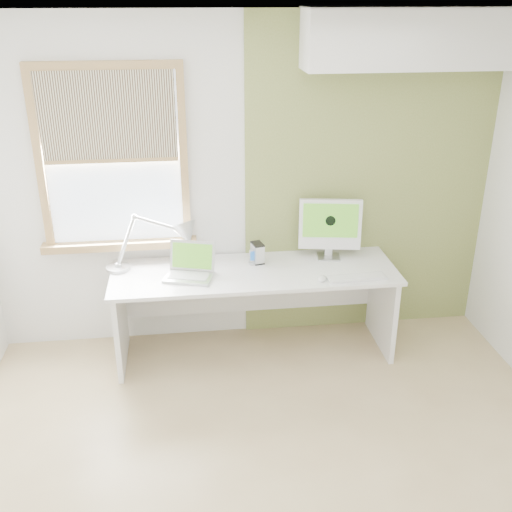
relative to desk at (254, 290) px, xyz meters
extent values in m
cube|color=tan|center=(-0.03, -1.44, -0.54)|extent=(4.00, 3.50, 0.02)
cube|color=white|center=(-0.03, -1.44, 2.08)|extent=(4.00, 3.50, 0.02)
cube|color=white|center=(-0.03, 0.32, 0.77)|extent=(4.00, 0.02, 2.60)
cube|color=olive|center=(0.97, 0.30, 0.77)|extent=(2.00, 0.02, 2.60)
cube|color=white|center=(1.17, 0.13, 1.87)|extent=(1.60, 0.40, 0.42)
cube|color=olive|center=(-1.56, 0.28, 1.02)|extent=(0.06, 0.06, 1.42)
cube|color=olive|center=(-0.50, 0.28, 1.02)|extent=(0.06, 0.06, 1.42)
cube|color=olive|center=(-1.03, 0.28, 1.70)|extent=(1.00, 0.06, 0.06)
cube|color=olive|center=(-1.03, 0.26, 0.34)|extent=(1.20, 0.14, 0.06)
cube|color=#D1E2F9|center=(-1.03, 0.30, 1.02)|extent=(1.00, 0.01, 1.30)
cube|color=beige|center=(-1.03, 0.25, 1.34)|extent=(0.98, 0.02, 0.65)
cube|color=olive|center=(-1.03, 0.25, 1.02)|extent=(0.98, 0.03, 0.03)
cube|color=white|center=(0.00, -0.06, 0.18)|extent=(2.20, 0.70, 0.03)
cube|color=white|center=(-1.05, -0.06, -0.18)|extent=(0.04, 0.64, 0.70)
cube|color=white|center=(1.05, -0.06, -0.18)|extent=(0.04, 0.64, 0.70)
cube|color=white|center=(0.00, 0.26, -0.08)|extent=(2.08, 0.02, 0.48)
cylinder|color=#B8BABD|center=(-1.05, 0.09, 0.21)|extent=(0.21, 0.21, 0.03)
sphere|color=#B8BABD|center=(-1.05, 0.09, 0.23)|extent=(0.06, 0.06, 0.05)
cylinder|color=#B8BABD|center=(-0.97, 0.10, 0.42)|extent=(0.18, 0.05, 0.40)
sphere|color=#B8BABD|center=(-0.89, 0.11, 0.61)|extent=(0.05, 0.05, 0.05)
cylinder|color=#B8BABD|center=(-0.72, 0.11, 0.55)|extent=(0.36, 0.03, 0.15)
sphere|color=#B8BABD|center=(-0.54, 0.11, 0.49)|extent=(0.05, 0.05, 0.04)
cone|color=#B8BABD|center=(-0.51, 0.12, 0.45)|extent=(0.30, 0.32, 0.24)
cube|color=#B8BABD|center=(-0.50, -0.13, 0.20)|extent=(0.40, 0.33, 0.02)
cube|color=#B2B5B7|center=(-0.50, -0.13, 0.22)|extent=(0.33, 0.23, 0.00)
cube|color=#B8BABD|center=(-0.47, -0.01, 0.33)|extent=(0.35, 0.17, 0.23)
cube|color=#43831D|center=(-0.47, -0.02, 0.33)|extent=(0.31, 0.14, 0.18)
cylinder|color=#B8BABD|center=(0.00, 0.06, 0.20)|extent=(0.08, 0.08, 0.02)
cube|color=#B8BABD|center=(0.00, 0.06, 0.27)|extent=(0.05, 0.02, 0.10)
cube|color=#194C99|center=(0.00, 0.06, 0.27)|extent=(0.04, 0.01, 0.08)
cube|color=#B8BABD|center=(0.04, 0.09, 0.28)|extent=(0.10, 0.14, 0.16)
cube|color=black|center=(0.04, 0.09, 0.35)|extent=(0.10, 0.14, 0.01)
cube|color=black|center=(0.04, 0.09, 0.20)|extent=(0.10, 0.14, 0.01)
cube|color=#B8BABD|center=(0.62, 0.11, 0.20)|extent=(0.21, 0.19, 0.01)
cube|color=#B8BABD|center=(0.63, 0.14, 0.29)|extent=(0.06, 0.03, 0.16)
cube|color=white|center=(0.63, 0.13, 0.48)|extent=(0.50, 0.17, 0.41)
cube|color=#43831D|center=(0.62, 0.10, 0.52)|extent=(0.43, 0.10, 0.27)
cylinder|color=black|center=(0.62, 0.10, 0.52)|extent=(0.08, 0.02, 0.08)
cube|color=white|center=(0.74, -0.30, 0.20)|extent=(0.45, 0.15, 0.02)
cube|color=white|center=(0.74, -0.30, 0.21)|extent=(0.42, 0.12, 0.00)
ellipsoid|color=white|center=(0.48, -0.29, 0.21)|extent=(0.09, 0.11, 0.03)
camera|label=1|loc=(-0.51, -4.25, 2.18)|focal=42.46mm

